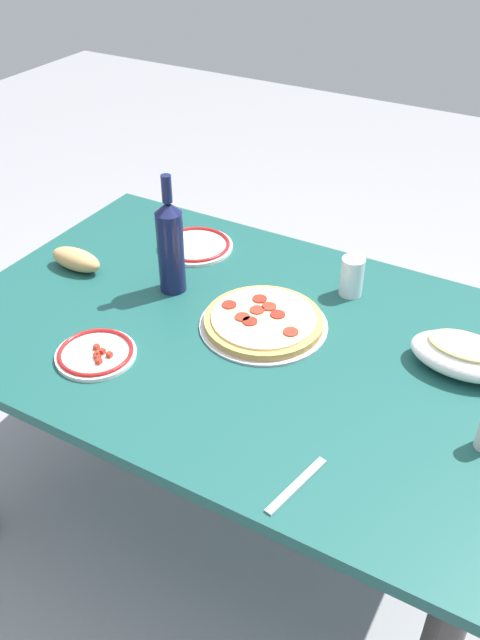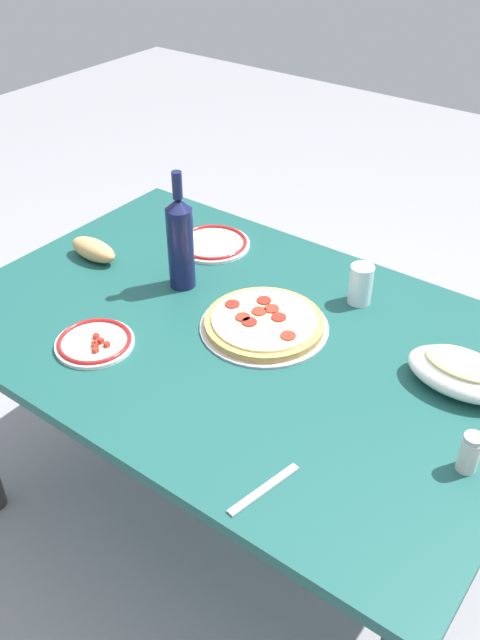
{
  "view_description": "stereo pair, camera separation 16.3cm",
  "coord_description": "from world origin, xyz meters",
  "px_view_note": "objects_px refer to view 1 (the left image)",
  "views": [
    {
      "loc": [
        0.65,
        -1.15,
        1.73
      ],
      "look_at": [
        0.0,
        0.0,
        0.76
      ],
      "focal_mm": 37.73,
      "sensor_mm": 36.0,
      "label": 1
    },
    {
      "loc": [
        0.79,
        -1.06,
        1.73
      ],
      "look_at": [
        0.0,
        0.0,
        0.76
      ],
      "focal_mm": 37.73,
      "sensor_mm": 36.0,
      "label": 2
    }
  ],
  "objects_px": {
    "water_glass": "(352,277)",
    "bread_loaf": "(76,260)",
    "dining_table": "(240,363)",
    "baked_pasta_dish": "(464,354)",
    "side_plate_far": "(195,245)",
    "pepperoni_pizza": "(263,321)",
    "side_plate_near": "(96,353)",
    "wine_bottle": "(171,245)"
  },
  "relations": [
    {
      "from": "dining_table",
      "to": "wine_bottle",
      "type": "bearing_deg",
      "value": 163.85
    },
    {
      "from": "baked_pasta_dish",
      "to": "bread_loaf",
      "type": "distance_m",
      "value": 1.05
    },
    {
      "from": "dining_table",
      "to": "water_glass",
      "type": "distance_m",
      "value": 0.37
    },
    {
      "from": "pepperoni_pizza",
      "to": "side_plate_far",
      "type": "height_order",
      "value": "pepperoni_pizza"
    },
    {
      "from": "side_plate_far",
      "to": "bread_loaf",
      "type": "height_order",
      "value": "bread_loaf"
    },
    {
      "from": "pepperoni_pizza",
      "to": "side_plate_far",
      "type": "relative_size",
      "value": 1.45
    },
    {
      "from": "dining_table",
      "to": "side_plate_near",
      "type": "bearing_deg",
      "value": -133.41
    },
    {
      "from": "pepperoni_pizza",
      "to": "side_plate_near",
      "type": "relative_size",
      "value": 1.69
    },
    {
      "from": "side_plate_near",
      "to": "side_plate_far",
      "type": "height_order",
      "value": "side_plate_near"
    },
    {
      "from": "wine_bottle",
      "to": "dining_table",
      "type": "bearing_deg",
      "value": -16.15
    },
    {
      "from": "side_plate_near",
      "to": "bread_loaf",
      "type": "height_order",
      "value": "bread_loaf"
    },
    {
      "from": "dining_table",
      "to": "bread_loaf",
      "type": "relative_size",
      "value": 8.92
    },
    {
      "from": "pepperoni_pizza",
      "to": "side_plate_far",
      "type": "distance_m",
      "value": 0.43
    },
    {
      "from": "wine_bottle",
      "to": "bread_loaf",
      "type": "xyz_separation_m",
      "value": [
        -0.29,
        -0.05,
        -0.1
      ]
    },
    {
      "from": "bread_loaf",
      "to": "water_glass",
      "type": "bearing_deg",
      "value": 20.21
    },
    {
      "from": "pepperoni_pizza",
      "to": "baked_pasta_dish",
      "type": "distance_m",
      "value": 0.47
    },
    {
      "from": "dining_table",
      "to": "water_glass",
      "type": "bearing_deg",
      "value": 58.4
    },
    {
      "from": "wine_bottle",
      "to": "side_plate_near",
      "type": "bearing_deg",
      "value": -89.32
    },
    {
      "from": "pepperoni_pizza",
      "to": "baked_pasta_dish",
      "type": "height_order",
      "value": "baked_pasta_dish"
    },
    {
      "from": "bread_loaf",
      "to": "pepperoni_pizza",
      "type": "bearing_deg",
      "value": 2.05
    },
    {
      "from": "dining_table",
      "to": "side_plate_far",
      "type": "height_order",
      "value": "side_plate_far"
    },
    {
      "from": "baked_pasta_dish",
      "to": "side_plate_far",
      "type": "distance_m",
      "value": 0.84
    },
    {
      "from": "pepperoni_pizza",
      "to": "bread_loaf",
      "type": "bearing_deg",
      "value": -177.95
    },
    {
      "from": "pepperoni_pizza",
      "to": "water_glass",
      "type": "xyz_separation_m",
      "value": [
        0.13,
        0.24,
        0.04
      ]
    },
    {
      "from": "dining_table",
      "to": "baked_pasta_dish",
      "type": "height_order",
      "value": "baked_pasta_dish"
    },
    {
      "from": "baked_pasta_dish",
      "to": "dining_table",
      "type": "bearing_deg",
      "value": -166.5
    },
    {
      "from": "baked_pasta_dish",
      "to": "bread_loaf",
      "type": "bearing_deg",
      "value": -174.52
    },
    {
      "from": "pepperoni_pizza",
      "to": "side_plate_near",
      "type": "xyz_separation_m",
      "value": [
        -0.28,
        -0.3,
        -0.01
      ]
    },
    {
      "from": "baked_pasta_dish",
      "to": "bread_loaf",
      "type": "relative_size",
      "value": 1.5
    },
    {
      "from": "bread_loaf",
      "to": "baked_pasta_dish",
      "type": "bearing_deg",
      "value": 5.48
    },
    {
      "from": "dining_table",
      "to": "side_plate_far",
      "type": "bearing_deg",
      "value": 137.73
    },
    {
      "from": "water_glass",
      "to": "bread_loaf",
      "type": "height_order",
      "value": "water_glass"
    },
    {
      "from": "dining_table",
      "to": "baked_pasta_dish",
      "type": "xyz_separation_m",
      "value": [
        0.51,
        0.12,
        0.15
      ]
    },
    {
      "from": "side_plate_near",
      "to": "side_plate_far",
      "type": "xyz_separation_m",
      "value": [
        -0.07,
        0.54,
        -0.0
      ]
    },
    {
      "from": "pepperoni_pizza",
      "to": "baked_pasta_dish",
      "type": "bearing_deg",
      "value": 9.68
    },
    {
      "from": "baked_pasta_dish",
      "to": "side_plate_far",
      "type": "xyz_separation_m",
      "value": [
        -0.82,
        0.16,
        -0.03
      ]
    },
    {
      "from": "dining_table",
      "to": "baked_pasta_dish",
      "type": "distance_m",
      "value": 0.54
    },
    {
      "from": "water_glass",
      "to": "bread_loaf",
      "type": "bearing_deg",
      "value": -159.79
    },
    {
      "from": "water_glass",
      "to": "side_plate_near",
      "type": "bearing_deg",
      "value": -127.66
    },
    {
      "from": "dining_table",
      "to": "water_glass",
      "type": "xyz_separation_m",
      "value": [
        0.17,
        0.28,
        0.16
      ]
    },
    {
      "from": "water_glass",
      "to": "side_plate_far",
      "type": "xyz_separation_m",
      "value": [
        -0.49,
        -0.0,
        -0.04
      ]
    },
    {
      "from": "side_plate_far",
      "to": "water_glass",
      "type": "bearing_deg",
      "value": 0.08
    }
  ]
}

